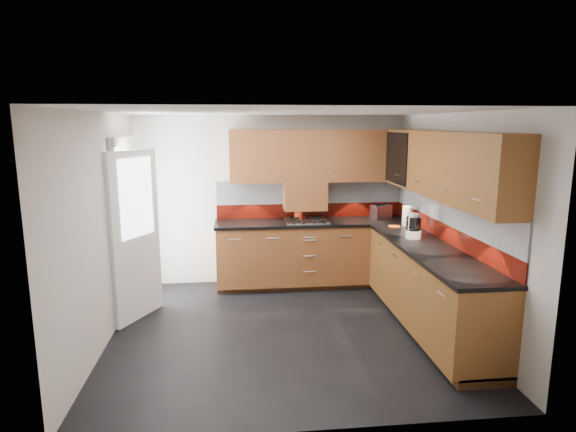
{
  "coord_description": "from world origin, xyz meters",
  "views": [
    {
      "loc": [
        -0.52,
        -5.02,
        2.28
      ],
      "look_at": [
        0.1,
        0.65,
        1.18
      ],
      "focal_mm": 30.0,
      "sensor_mm": 36.0,
      "label": 1
    }
  ],
  "objects": [
    {
      "name": "toaster",
      "position": [
        1.55,
        1.58,
        1.04
      ],
      "size": [
        0.32,
        0.26,
        0.2
      ],
      "color": "silver",
      "rests_on": "countertop"
    },
    {
      "name": "extractor_hood",
      "position": [
        0.45,
        1.64,
        1.28
      ],
      "size": [
        0.6,
        0.33,
        0.4
      ],
      "primitive_type": "cube",
      "color": "#5E2D15",
      "rests_on": "room"
    },
    {
      "name": "backsplash",
      "position": [
        1.28,
        0.93,
        1.21
      ],
      "size": [
        2.7,
        3.2,
        0.54
      ],
      "color": "maroon",
      "rests_on": "countertop"
    },
    {
      "name": "paper_towel",
      "position": [
        1.73,
        1.03,
        1.08
      ],
      "size": [
        0.13,
        0.13,
        0.27
      ],
      "primitive_type": "cylinder",
      "rotation": [
        0.0,
        0.0,
        -0.02
      ],
      "color": "white",
      "rests_on": "countertop"
    },
    {
      "name": "orange_cloth",
      "position": [
        1.55,
        0.97,
        0.95
      ],
      "size": [
        0.16,
        0.15,
        0.02
      ],
      "primitive_type": "cube",
      "rotation": [
        0.0,
        0.0,
        -0.18
      ],
      "color": "orange",
      "rests_on": "countertop"
    },
    {
      "name": "back_door",
      "position": [
        -1.78,
        0.75,
        1.03
      ],
      "size": [
        0.42,
        1.19,
        2.04
      ],
      "color": "white",
      "rests_on": "room"
    },
    {
      "name": "glass_cabinet",
      "position": [
        1.71,
        1.07,
        1.87
      ],
      "size": [
        0.32,
        0.8,
        0.66
      ],
      "color": "black",
      "rests_on": "room"
    },
    {
      "name": "utensil_pot",
      "position": [
        0.36,
        1.65,
        1.04
      ],
      "size": [
        0.12,
        0.12,
        0.42
      ],
      "color": "red",
      "rests_on": "countertop"
    },
    {
      "name": "food_processor",
      "position": [
        1.56,
        0.34,
        1.08
      ],
      "size": [
        0.18,
        0.18,
        0.3
      ],
      "color": "white",
      "rests_on": "countertop"
    },
    {
      "name": "base_cabinets",
      "position": [
        1.07,
        0.72,
        0.44
      ],
      "size": [
        2.7,
        3.2,
        0.95
      ],
      "color": "#5E2D15",
      "rests_on": "room"
    },
    {
      "name": "room",
      "position": [
        0.0,
        0.0,
        1.5
      ],
      "size": [
        4.0,
        3.8,
        2.64
      ],
      "color": "black"
    },
    {
      "name": "gas_hob",
      "position": [
        0.45,
        1.47,
        0.96
      ],
      "size": [
        0.59,
        0.52,
        0.05
      ],
      "color": "silver",
      "rests_on": "countertop"
    },
    {
      "name": "countertop",
      "position": [
        1.05,
        0.7,
        0.92
      ],
      "size": [
        2.72,
        3.22,
        0.04
      ],
      "color": "black",
      "rests_on": "base_cabinets"
    },
    {
      "name": "upper_cabinets",
      "position": [
        1.23,
        0.78,
        1.84
      ],
      "size": [
        2.5,
        3.2,
        0.72
      ],
      "color": "#5E2D15",
      "rests_on": "room"
    }
  ]
}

